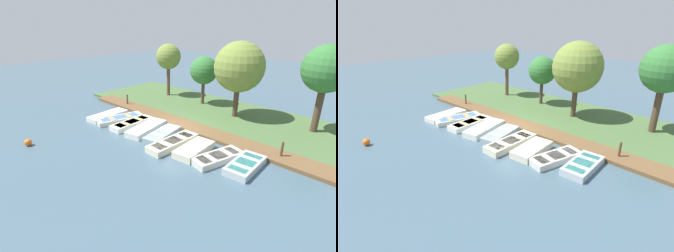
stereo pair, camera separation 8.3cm
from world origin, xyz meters
The scene contains 19 objects.
ground_plane centered at (0.00, 0.00, 0.00)m, with size 80.00×80.00×0.00m, color #425B6B.
shore_bank centered at (-5.00, 0.00, 0.09)m, with size 8.00×24.00×0.19m.
dock_walkway centered at (-1.23, 0.00, 0.11)m, with size 1.56×20.46×0.22m.
rowboat_0 centered at (1.63, -5.42, 0.17)m, with size 3.30×1.49×0.35m.
rowboat_1 centered at (1.42, -4.10, 0.17)m, with size 3.70×2.03×0.35m.
rowboat_2 centered at (1.41, -2.66, 0.19)m, with size 3.35×1.21×0.39m.
rowboat_3 centered at (1.33, -1.16, 0.21)m, with size 3.45×1.86×0.43m.
rowboat_4 centered at (1.31, 0.42, 0.22)m, with size 3.13×1.69×0.44m.
rowboat_5 centered at (1.69, 1.71, 0.21)m, with size 3.56×1.11×0.42m.
rowboat_6 centered at (1.48, 3.18, 0.22)m, with size 2.79×1.49×0.44m.
rowboat_7 centered at (1.29, 4.69, 0.19)m, with size 3.20×1.79×0.38m.
rowboat_8 centered at (1.00, 6.16, 0.20)m, with size 2.74×1.45×0.40m.
mooring_post_near centered at (-1.24, -6.68, 0.54)m, with size 0.13×0.13×1.08m.
mooring_post_far centered at (-1.24, 7.05, 0.54)m, with size 0.13×0.13×1.08m.
buoy centered at (7.85, -4.58, 0.21)m, with size 0.43×0.43×0.43m.
park_tree_far_left centered at (-6.03, -6.30, 3.87)m, with size 2.36×2.36×5.11m.
park_tree_left centered at (-6.13, -2.12, 3.09)m, with size 2.38×2.38×4.31m.
park_tree_center centered at (-5.17, 1.75, 3.94)m, with size 3.67×3.67×5.80m.
park_tree_right centered at (-6.26, 7.12, 4.27)m, with size 2.96×2.96×5.82m.
Camera 1 is at (12.08, 11.56, 7.07)m, focal length 28.00 mm.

